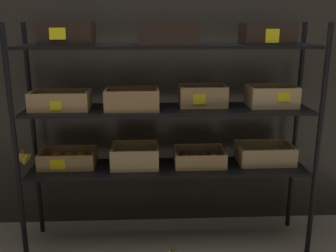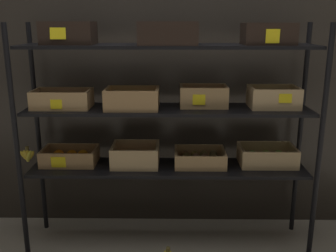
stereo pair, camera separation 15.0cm
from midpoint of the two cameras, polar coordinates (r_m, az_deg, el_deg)
name	(u,v)px [view 1 (the left image)]	position (r m, az deg, el deg)	size (l,w,h in m)	color
ground_plane	(168,242)	(2.84, -1.57, -16.72)	(10.00, 10.00, 0.00)	gray
storefront_wall	(165,68)	(2.82, -1.92, 8.48)	(4.24, 0.12, 2.35)	#2D2823
display_rack	(168,110)	(2.49, -1.78, 2.32)	(1.96, 0.41, 1.50)	black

